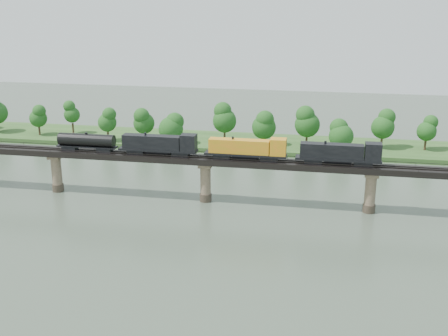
# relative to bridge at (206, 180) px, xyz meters

# --- Properties ---
(ground) EXTENTS (400.00, 400.00, 0.00)m
(ground) POSITION_rel_bridge_xyz_m (0.00, -30.00, -5.46)
(ground) COLOR #394738
(ground) RESTS_ON ground
(far_bank) EXTENTS (300.00, 24.00, 1.60)m
(far_bank) POSITION_rel_bridge_xyz_m (0.00, 55.00, -4.66)
(far_bank) COLOR #2C5020
(far_bank) RESTS_ON ground
(bridge) EXTENTS (236.00, 30.00, 11.50)m
(bridge) POSITION_rel_bridge_xyz_m (0.00, 0.00, 0.00)
(bridge) COLOR #473A2D
(bridge) RESTS_ON ground
(bridge_superstructure) EXTENTS (220.00, 4.90, 0.75)m
(bridge_superstructure) POSITION_rel_bridge_xyz_m (0.00, 0.00, 6.33)
(bridge_superstructure) COLOR black
(bridge_superstructure) RESTS_ON bridge
(far_treeline) EXTENTS (289.06, 17.54, 13.60)m
(far_treeline) POSITION_rel_bridge_xyz_m (-8.21, 50.52, 3.37)
(far_treeline) COLOR #382619
(far_treeline) RESTS_ON far_bank
(freight_train) EXTENTS (80.81, 3.15, 5.56)m
(freight_train) POSITION_rel_bridge_xyz_m (2.85, -0.00, 8.70)
(freight_train) COLOR black
(freight_train) RESTS_ON bridge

